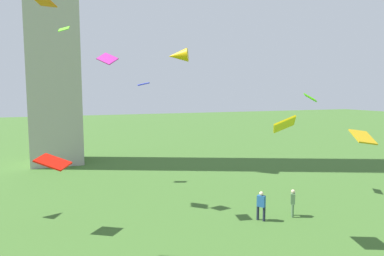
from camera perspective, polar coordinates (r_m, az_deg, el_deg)
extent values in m
cylinder|color=#51754C|center=(22.90, 16.59, -13.23)|extent=(0.16, 0.16, 0.84)
cylinder|color=#51754C|center=(23.26, 16.57, -12.92)|extent=(0.16, 0.16, 0.84)
cube|color=#51754C|center=(22.85, 16.64, -11.29)|extent=(0.48, 0.52, 0.66)
sphere|color=beige|center=(22.72, 16.67, -10.20)|extent=(0.24, 0.24, 0.24)
cylinder|color=#1E2333|center=(21.84, 12.05, -14.02)|extent=(0.16, 0.16, 0.88)
cylinder|color=#1E2333|center=(21.98, 11.04, -13.86)|extent=(0.16, 0.16, 0.88)
cube|color=#235693|center=(21.66, 11.58, -11.98)|extent=(0.50, 0.55, 0.70)
sphere|color=beige|center=(21.52, 11.61, -10.77)|extent=(0.26, 0.26, 0.26)
cube|color=#2D37CD|center=(21.17, -8.21, 7.34)|extent=(0.88, 1.15, 0.25)
cube|color=red|center=(20.61, -22.39, -5.32)|extent=(2.07, 1.84, 0.79)
cube|color=#D9BB0A|center=(17.92, 15.28, 0.56)|extent=(1.84, 1.76, 1.10)
cube|color=#61D723|center=(32.06, -20.78, 15.34)|extent=(0.99, 0.90, 0.61)
cube|color=#BD9110|center=(20.82, 26.82, -1.34)|extent=(1.52, 1.67, 0.73)
cone|color=#E9AE09|center=(33.41, -2.35, 12.10)|extent=(2.35, 2.09, 1.46)
cube|color=#50D90D|center=(28.12, 19.33, 4.82)|extent=(1.59, 1.65, 0.76)
cube|color=#C2259B|center=(23.51, -14.07, 11.26)|extent=(1.39, 1.25, 0.94)
cube|color=orange|center=(26.03, -23.61, 18.87)|extent=(1.62, 1.64, 0.63)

